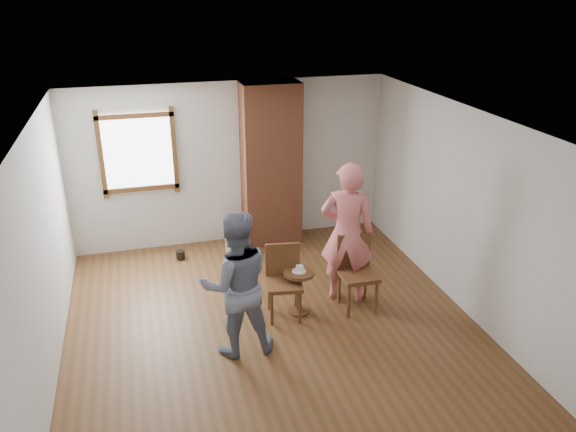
{
  "coord_description": "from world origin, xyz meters",
  "views": [
    {
      "loc": [
        -1.4,
        -5.7,
        4.01
      ],
      "look_at": [
        0.41,
        0.8,
        1.15
      ],
      "focal_mm": 35.0,
      "sensor_mm": 36.0,
      "label": 1
    }
  ],
  "objects_px": {
    "side_table": "(299,285)",
    "person_pink": "(347,233)",
    "man": "(236,284)",
    "stoneware_crock": "(235,238)",
    "dining_chair_left": "(284,277)",
    "dining_chair_right": "(356,268)"
  },
  "relations": [
    {
      "from": "dining_chair_left",
      "to": "man",
      "type": "bearing_deg",
      "value": -130.78
    },
    {
      "from": "man",
      "to": "person_pink",
      "type": "relative_size",
      "value": 0.9
    },
    {
      "from": "stoneware_crock",
      "to": "man",
      "type": "bearing_deg",
      "value": -99.87
    },
    {
      "from": "side_table",
      "to": "person_pink",
      "type": "relative_size",
      "value": 0.31
    },
    {
      "from": "stoneware_crock",
      "to": "person_pink",
      "type": "bearing_deg",
      "value": -57.27
    },
    {
      "from": "dining_chair_right",
      "to": "side_table",
      "type": "height_order",
      "value": "dining_chair_right"
    },
    {
      "from": "side_table",
      "to": "man",
      "type": "relative_size",
      "value": 0.34
    },
    {
      "from": "dining_chair_right",
      "to": "stoneware_crock",
      "type": "bearing_deg",
      "value": 122.48
    },
    {
      "from": "stoneware_crock",
      "to": "dining_chair_left",
      "type": "xyz_separation_m",
      "value": [
        0.27,
        -1.96,
        0.31
      ]
    },
    {
      "from": "man",
      "to": "person_pink",
      "type": "xyz_separation_m",
      "value": [
        1.61,
        0.76,
        0.09
      ]
    },
    {
      "from": "dining_chair_left",
      "to": "side_table",
      "type": "distance_m",
      "value": 0.23
    },
    {
      "from": "dining_chair_left",
      "to": "dining_chair_right",
      "type": "relative_size",
      "value": 0.95
    },
    {
      "from": "dining_chair_right",
      "to": "person_pink",
      "type": "height_order",
      "value": "person_pink"
    },
    {
      "from": "stoneware_crock",
      "to": "person_pink",
      "type": "xyz_separation_m",
      "value": [
        1.16,
        -1.81,
        0.74
      ]
    },
    {
      "from": "stoneware_crock",
      "to": "man",
      "type": "height_order",
      "value": "man"
    },
    {
      "from": "side_table",
      "to": "man",
      "type": "xyz_separation_m",
      "value": [
        -0.91,
        -0.58,
        0.47
      ]
    },
    {
      "from": "stoneware_crock",
      "to": "man",
      "type": "xyz_separation_m",
      "value": [
        -0.45,
        -2.57,
        0.65
      ]
    },
    {
      "from": "side_table",
      "to": "stoneware_crock",
      "type": "bearing_deg",
      "value": 102.96
    },
    {
      "from": "person_pink",
      "to": "dining_chair_right",
      "type": "bearing_deg",
      "value": 130.77
    },
    {
      "from": "stoneware_crock",
      "to": "dining_chair_left",
      "type": "relative_size",
      "value": 0.47
    },
    {
      "from": "side_table",
      "to": "person_pink",
      "type": "height_order",
      "value": "person_pink"
    },
    {
      "from": "stoneware_crock",
      "to": "dining_chair_right",
      "type": "relative_size",
      "value": 0.44
    }
  ]
}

